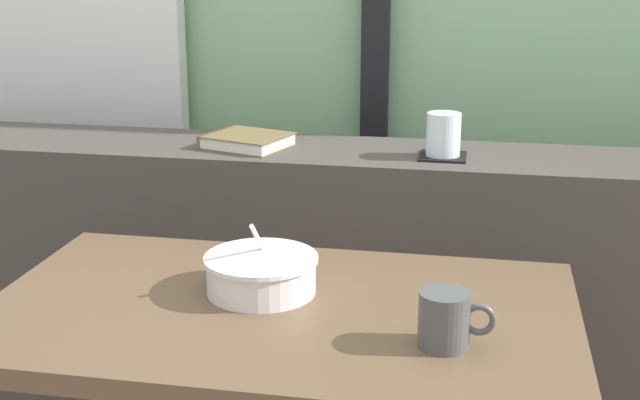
{
  "coord_description": "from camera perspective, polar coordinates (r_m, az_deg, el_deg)",
  "views": [
    {
      "loc": [
        0.25,
        -1.3,
        1.27
      ],
      "look_at": [
        -0.08,
        0.4,
        0.75
      ],
      "focal_mm": 48.58,
      "sensor_mm": 36.0,
      "label": 1
    }
  ],
  "objects": [
    {
      "name": "dark_console_ledge",
      "position": [
        2.06,
        3.03,
        -8.04
      ],
      "size": [
        2.8,
        0.29,
        0.83
      ],
      "primitive_type": "cube",
      "color": "#423D38",
      "rests_on": "ground"
    },
    {
      "name": "breakfast_table",
      "position": [
        1.48,
        -2.58,
        -11.72
      ],
      "size": [
        0.96,
        0.57,
        0.7
      ],
      "color": "brown",
      "rests_on": "ground"
    },
    {
      "name": "coaster_square",
      "position": [
        1.88,
        8.08,
        2.87
      ],
      "size": [
        0.1,
        0.1,
        0.0
      ],
      "primitive_type": "cube",
      "color": "black",
      "rests_on": "dark_console_ledge"
    },
    {
      "name": "juice_glass",
      "position": [
        1.87,
        8.13,
        4.21
      ],
      "size": [
        0.07,
        0.07,
        0.09
      ],
      "color": "white",
      "rests_on": "coaster_square"
    },
    {
      "name": "closed_book",
      "position": [
        1.96,
        -4.85,
        3.92
      ],
      "size": [
        0.21,
        0.19,
        0.03
      ],
      "color": "brown",
      "rests_on": "dark_console_ledge"
    },
    {
      "name": "soup_bowl",
      "position": [
        1.47,
        -3.89,
        -4.9
      ],
      "size": [
        0.19,
        0.19,
        0.13
      ],
      "color": "silver",
      "rests_on": "breakfast_table"
    },
    {
      "name": "ceramic_mug",
      "position": [
        1.28,
        8.28,
        -7.79
      ],
      "size": [
        0.11,
        0.08,
        0.08
      ],
      "color": "#4C4C4C",
      "rests_on": "breakfast_table"
    }
  ]
}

